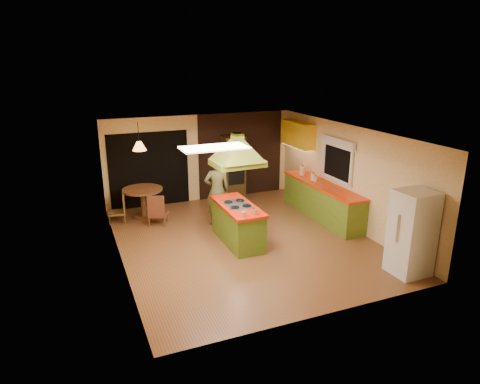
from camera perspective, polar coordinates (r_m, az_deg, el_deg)
name	(u,v)px	position (r m, az deg, el deg)	size (l,w,h in m)	color
ground	(244,240)	(9.92, 0.57, -6.45)	(6.50, 6.50, 0.00)	brown
room_walls	(244,189)	(9.49, 0.59, 0.47)	(5.50, 6.50, 6.50)	#FFEAB6
ceiling_plane	(245,133)	(9.20, 0.62, 7.93)	(6.50, 6.50, 0.00)	silver
brick_panel	(241,155)	(12.84, 0.11, 5.00)	(2.64, 0.03, 2.50)	#381E14
nook_opening	(149,170)	(12.13, -12.00, 2.90)	(2.20, 0.03, 2.10)	black
right_counter	(322,201)	(11.34, 10.85, -1.14)	(0.62, 3.05, 0.92)	olive
upper_cabinets	(298,134)	(12.37, 7.68, 7.67)	(0.34, 1.40, 0.70)	yellow
window_right	(338,152)	(10.98, 12.89, 5.20)	(0.12, 1.35, 1.06)	black
fluor_panel	(214,148)	(7.71, -3.46, 5.92)	(1.20, 0.60, 0.03)	white
kitchen_island	(238,223)	(9.68, -0.32, -4.18)	(0.72, 1.78, 0.91)	#54751D
range_hood	(237,145)	(9.17, -0.34, 6.31)	(1.10, 0.82, 0.80)	olive
man	(217,191)	(10.62, -3.09, 0.20)	(0.64, 0.42, 1.75)	brown
refrigerator	(412,233)	(8.81, 21.95, -5.09)	(0.69, 0.65, 1.67)	white
wall_oven	(233,168)	(12.51, -0.98, 3.23)	(0.63, 0.61, 1.89)	#433015
dining_table	(143,197)	(11.44, -12.81, -0.67)	(1.04, 1.04, 0.78)	brown
chair_left	(116,207)	(11.31, -16.16, -1.96)	(0.43, 0.43, 0.79)	brown
chair_near	(158,209)	(10.92, -10.87, -2.20)	(0.44, 0.44, 0.81)	brown
pendant_lamp	(139,146)	(11.11, -13.28, 5.98)	(0.35, 0.35, 0.22)	#FF9E3F
canister_large	(302,171)	(11.93, 8.32, 2.82)	(0.17, 0.17, 0.24)	#F9EBC8
canister_medium	(313,177)	(11.48, 9.71, 1.99)	(0.12, 0.12, 0.17)	#F6EFC6
canister_small	(316,179)	(11.38, 10.06, 1.74)	(0.11, 0.11, 0.14)	beige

